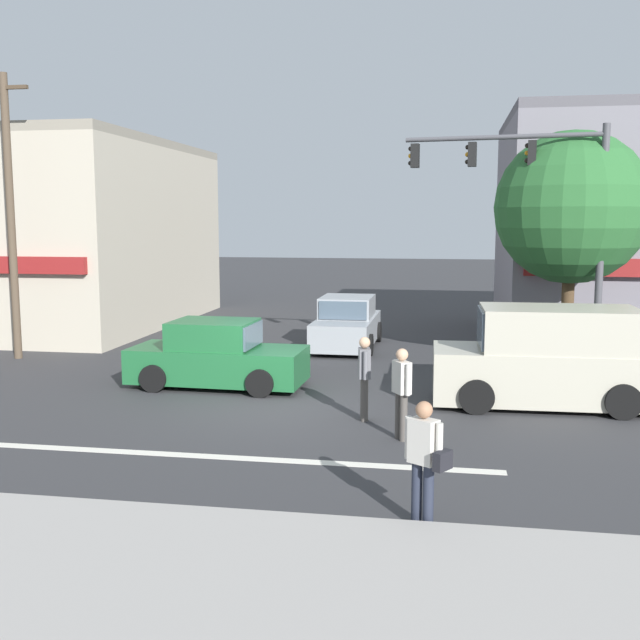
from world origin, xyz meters
name	(u,v)px	position (x,y,z in m)	size (l,w,h in m)	color
ground_plane	(277,406)	(0.00, 0.00, 0.00)	(120.00, 120.00, 0.00)	#333335
lane_marking_stripe	(230,457)	(0.00, -3.50, 0.00)	(9.00, 0.24, 0.01)	silver
sidewalk_curb	(89,604)	(0.00, -8.50, 0.08)	(40.00, 5.00, 0.16)	#9E9993
building_left_block	(3,234)	(-13.27, 11.12, 3.39)	(13.47, 11.94, 6.78)	#B7AD99
street_tree	(572,208)	(6.63, 5.15, 4.23)	(3.93, 3.93, 6.21)	#4C3823
utility_pole_near_left	(11,214)	(-8.54, 4.15, 4.10)	(1.40, 0.22, 7.90)	brown
traffic_light_mast	(546,205)	(5.85, 4.05, 4.30)	(4.86, 0.81, 6.20)	#47474C
sedan_parked_curbside	(217,357)	(-1.82, 1.62, 0.71)	(4.15, 1.98, 1.58)	#1E6033
van_approaching_near	(548,359)	(5.65, 1.02, 1.01)	(4.64, 2.13, 2.11)	#B7B29E
sedan_waiting_far	(347,325)	(0.48, 7.54, 0.71)	(1.90, 4.11, 1.58)	#999EA3
pedestrian_foreground_with_bag	(425,457)	(3.28, -5.84, 0.95)	(0.62, 0.55, 1.67)	#232838
pedestrian_mid_crossing	(402,388)	(2.75, -1.98, 0.95)	(0.37, 0.50, 1.67)	#4C4742
pedestrian_far_side	(364,373)	(1.95, -0.79, 0.95)	(0.28, 0.56, 1.67)	#4C4742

